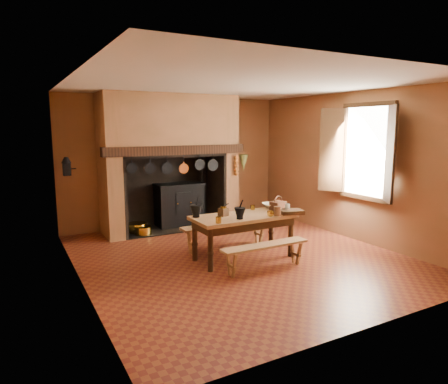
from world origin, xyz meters
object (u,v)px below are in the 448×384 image
at_px(iron_range, 180,204).
at_px(mixing_bowl, 273,206).
at_px(wicker_basket, 278,205).
at_px(work_table, 244,222).
at_px(coffee_grinder, 223,211).
at_px(bench_front, 265,251).

relative_size(iron_range, mixing_bowl, 4.55).
xyz_separation_m(iron_range, wicker_basket, (0.81, -2.49, 0.33)).
height_order(work_table, coffee_grinder, coffee_grinder).
relative_size(iron_range, work_table, 0.95).
distance_m(coffee_grinder, mixing_bowl, 1.08).
xyz_separation_m(iron_range, bench_front, (0.07, -3.19, -0.18)).
distance_m(iron_range, coffee_grinder, 2.51).
height_order(bench_front, mixing_bowl, mixing_bowl).
bearing_deg(work_table, mixing_bowl, 17.89).
xyz_separation_m(iron_range, mixing_bowl, (0.81, -2.33, 0.29)).
bearing_deg(coffee_grinder, iron_range, 68.45).
distance_m(iron_range, work_table, 2.58).
relative_size(work_table, mixing_bowl, 4.79).
bearing_deg(wicker_basket, work_table, 171.54).
bearing_deg(iron_range, wicker_basket, -72.01).
height_order(coffee_grinder, wicker_basket, wicker_basket).
height_order(mixing_bowl, wicker_basket, wicker_basket).
distance_m(bench_front, mixing_bowl, 1.23).
height_order(work_table, mixing_bowl, mixing_bowl).
bearing_deg(work_table, iron_range, 91.46).
relative_size(work_table, wicker_basket, 5.68).
distance_m(work_table, coffee_grinder, 0.39).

